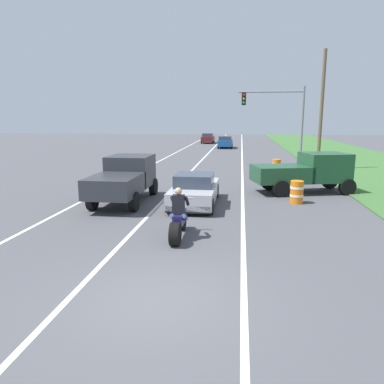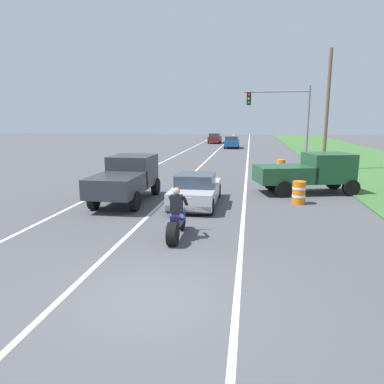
{
  "view_description": "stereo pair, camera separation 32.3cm",
  "coord_description": "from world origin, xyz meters",
  "px_view_note": "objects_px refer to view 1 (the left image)",
  "views": [
    {
      "loc": [
        1.65,
        -6.75,
        3.66
      ],
      "look_at": [
        -0.09,
        6.33,
        1.0
      ],
      "focal_mm": 34.14,
      "sensor_mm": 36.0,
      "label": 1
    },
    {
      "loc": [
        1.97,
        -6.7,
        3.66
      ],
      "look_at": [
        -0.09,
        6.33,
        1.0
      ],
      "focal_mm": 34.14,
      "sensor_mm": 36.0,
      "label": 2
    }
  ],
  "objects_px": {
    "traffic_light_mast_near": "(282,114)",
    "construction_barrel_mid": "(278,175)",
    "pickup_truck_left_lane_dark_grey": "(125,177)",
    "distant_car_far_ahead": "(225,142)",
    "construction_barrel_far": "(276,167)",
    "construction_barrel_nearest": "(297,192)",
    "sports_car_silver": "(195,190)",
    "pickup_truck_right_shoulder_dark_green": "(307,171)",
    "motorcycle_with_rider": "(179,220)",
    "distant_car_further_ahead": "(208,138)"
  },
  "relations": [
    {
      "from": "traffic_light_mast_near",
      "to": "construction_barrel_mid",
      "type": "relative_size",
      "value": 6.0
    },
    {
      "from": "pickup_truck_left_lane_dark_grey",
      "to": "distant_car_far_ahead",
      "type": "distance_m",
      "value": 31.35
    },
    {
      "from": "construction_barrel_far",
      "to": "construction_barrel_nearest",
      "type": "bearing_deg",
      "value": -89.46
    },
    {
      "from": "sports_car_silver",
      "to": "construction_barrel_nearest",
      "type": "bearing_deg",
      "value": 11.2
    },
    {
      "from": "pickup_truck_left_lane_dark_grey",
      "to": "pickup_truck_right_shoulder_dark_green",
      "type": "bearing_deg",
      "value": 21.14
    },
    {
      "from": "construction_barrel_nearest",
      "to": "sports_car_silver",
      "type": "bearing_deg",
      "value": -168.8
    },
    {
      "from": "motorcycle_with_rider",
      "to": "sports_car_silver",
      "type": "height_order",
      "value": "motorcycle_with_rider"
    },
    {
      "from": "motorcycle_with_rider",
      "to": "construction_barrel_mid",
      "type": "distance_m",
      "value": 11.15
    },
    {
      "from": "construction_barrel_far",
      "to": "construction_barrel_mid",
      "type": "bearing_deg",
      "value": -93.89
    },
    {
      "from": "pickup_truck_left_lane_dark_grey",
      "to": "construction_barrel_far",
      "type": "xyz_separation_m",
      "value": [
        7.46,
        9.36,
        -0.6
      ]
    },
    {
      "from": "pickup_truck_left_lane_dark_grey",
      "to": "construction_barrel_nearest",
      "type": "xyz_separation_m",
      "value": [
        7.55,
        0.72,
        -0.6
      ]
    },
    {
      "from": "pickup_truck_right_shoulder_dark_green",
      "to": "traffic_light_mast_near",
      "type": "bearing_deg",
      "value": 91.85
    },
    {
      "from": "distant_car_far_ahead",
      "to": "construction_barrel_mid",
      "type": "bearing_deg",
      "value": -80.86
    },
    {
      "from": "construction_barrel_nearest",
      "to": "distant_car_far_ahead",
      "type": "distance_m",
      "value": 30.8
    },
    {
      "from": "sports_car_silver",
      "to": "construction_barrel_far",
      "type": "distance_m",
      "value": 10.45
    },
    {
      "from": "construction_barrel_mid",
      "to": "distant_car_far_ahead",
      "type": "xyz_separation_m",
      "value": [
        -4.11,
        25.55,
        0.27
      ]
    },
    {
      "from": "traffic_light_mast_near",
      "to": "distant_car_further_ahead",
      "type": "distance_m",
      "value": 28.5
    },
    {
      "from": "construction_barrel_mid",
      "to": "traffic_light_mast_near",
      "type": "bearing_deg",
      "value": 83.54
    },
    {
      "from": "motorcycle_with_rider",
      "to": "pickup_truck_left_lane_dark_grey",
      "type": "distance_m",
      "value": 5.78
    },
    {
      "from": "motorcycle_with_rider",
      "to": "traffic_light_mast_near",
      "type": "relative_size",
      "value": 0.37
    },
    {
      "from": "traffic_light_mast_near",
      "to": "distant_car_further_ahead",
      "type": "height_order",
      "value": "traffic_light_mast_near"
    },
    {
      "from": "pickup_truck_right_shoulder_dark_green",
      "to": "construction_barrel_mid",
      "type": "bearing_deg",
      "value": 115.22
    },
    {
      "from": "construction_barrel_mid",
      "to": "distant_car_far_ahead",
      "type": "distance_m",
      "value": 25.88
    },
    {
      "from": "motorcycle_with_rider",
      "to": "traffic_light_mast_near",
      "type": "bearing_deg",
      "value": 74.79
    },
    {
      "from": "distant_car_far_ahead",
      "to": "traffic_light_mast_near",
      "type": "bearing_deg",
      "value": -74.89
    },
    {
      "from": "traffic_light_mast_near",
      "to": "pickup_truck_left_lane_dark_grey",
      "type": "bearing_deg",
      "value": -121.88
    },
    {
      "from": "distant_car_far_ahead",
      "to": "construction_barrel_far",
      "type": "bearing_deg",
      "value": -78.7
    },
    {
      "from": "construction_barrel_nearest",
      "to": "distant_car_further_ahead",
      "type": "height_order",
      "value": "distant_car_further_ahead"
    },
    {
      "from": "traffic_light_mast_near",
      "to": "construction_barrel_far",
      "type": "distance_m",
      "value": 5.03
    },
    {
      "from": "motorcycle_with_rider",
      "to": "pickup_truck_right_shoulder_dark_green",
      "type": "distance_m",
      "value": 9.51
    },
    {
      "from": "pickup_truck_right_shoulder_dark_green",
      "to": "construction_barrel_mid",
      "type": "height_order",
      "value": "pickup_truck_right_shoulder_dark_green"
    },
    {
      "from": "sports_car_silver",
      "to": "pickup_truck_left_lane_dark_grey",
      "type": "xyz_separation_m",
      "value": [
        -3.14,
        0.15,
        0.48
      ]
    },
    {
      "from": "distant_car_far_ahead",
      "to": "sports_car_silver",
      "type": "bearing_deg",
      "value": -89.92
    },
    {
      "from": "construction_barrel_far",
      "to": "distant_car_far_ahead",
      "type": "bearing_deg",
      "value": 101.3
    },
    {
      "from": "motorcycle_with_rider",
      "to": "traffic_light_mast_near",
      "type": "distance_m",
      "value": 18.65
    },
    {
      "from": "traffic_light_mast_near",
      "to": "distant_car_further_ahead",
      "type": "bearing_deg",
      "value": 106.31
    },
    {
      "from": "construction_barrel_mid",
      "to": "distant_car_far_ahead",
      "type": "relative_size",
      "value": 0.25
    },
    {
      "from": "construction_barrel_mid",
      "to": "distant_car_further_ahead",
      "type": "height_order",
      "value": "distant_car_further_ahead"
    },
    {
      "from": "traffic_light_mast_near",
      "to": "construction_barrel_nearest",
      "type": "distance_m",
      "value": 12.71
    },
    {
      "from": "pickup_truck_right_shoulder_dark_green",
      "to": "distant_car_far_ahead",
      "type": "xyz_separation_m",
      "value": [
        -5.25,
        27.97,
        -0.33
      ]
    },
    {
      "from": "construction_barrel_mid",
      "to": "construction_barrel_far",
      "type": "distance_m",
      "value": 3.73
    },
    {
      "from": "construction_barrel_nearest",
      "to": "distant_car_far_ahead",
      "type": "relative_size",
      "value": 0.25
    },
    {
      "from": "traffic_light_mast_near",
      "to": "pickup_truck_right_shoulder_dark_green",
      "type": "bearing_deg",
      "value": -88.15
    },
    {
      "from": "construction_barrel_nearest",
      "to": "distant_car_further_ahead",
      "type": "bearing_deg",
      "value": 100.73
    },
    {
      "from": "distant_car_further_ahead",
      "to": "pickup_truck_left_lane_dark_grey",
      "type": "bearing_deg",
      "value": -90.12
    },
    {
      "from": "construction_barrel_nearest",
      "to": "pickup_truck_right_shoulder_dark_green",
      "type": "bearing_deg",
      "value": 72.25
    },
    {
      "from": "sports_car_silver",
      "to": "traffic_light_mast_near",
      "type": "relative_size",
      "value": 0.72
    },
    {
      "from": "pickup_truck_right_shoulder_dark_green",
      "to": "construction_barrel_nearest",
      "type": "distance_m",
      "value": 2.7
    },
    {
      "from": "pickup_truck_right_shoulder_dark_green",
      "to": "distant_car_further_ahead",
      "type": "distance_m",
      "value": 37.79
    },
    {
      "from": "motorcycle_with_rider",
      "to": "pickup_truck_left_lane_dark_grey",
      "type": "height_order",
      "value": "pickup_truck_left_lane_dark_grey"
    }
  ]
}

